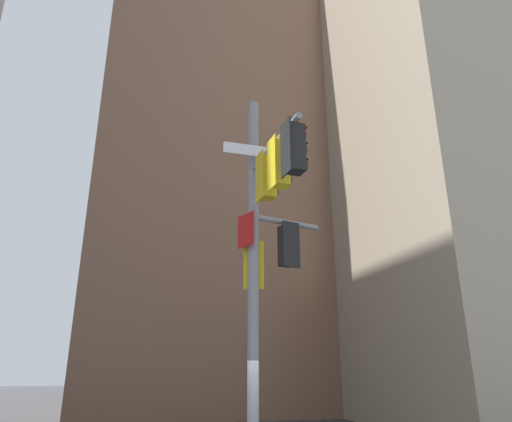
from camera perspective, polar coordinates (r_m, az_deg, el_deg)
The scene contains 3 objects.
building_tower_right at distance 28.58m, azimuth 24.35°, elevation 7.79°, with size 13.99×13.99×28.80m, color tan.
building_mid_block at distance 33.97m, azimuth -3.82°, elevation 5.33°, with size 16.43×16.43×32.60m, color brown.
signal_pole_assembly at distance 10.35m, azimuth 1.25°, elevation -3.06°, with size 2.69×3.35×8.90m.
Camera 1 is at (-2.46, -10.11, 2.36)m, focal length 32.02 mm.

